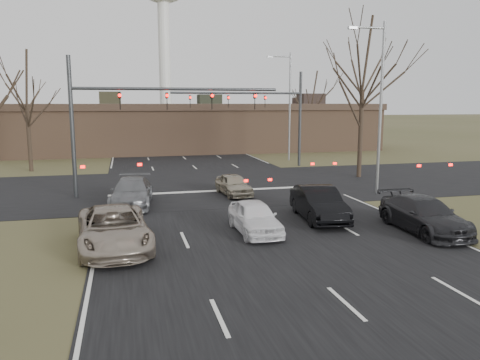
# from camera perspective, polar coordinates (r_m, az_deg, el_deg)

# --- Properties ---
(ground) EXTENTS (360.00, 360.00, 0.00)m
(ground) POSITION_cam_1_polar(r_m,az_deg,el_deg) (16.85, 6.61, -9.36)
(ground) COLOR #424323
(ground) RESTS_ON ground
(road_main) EXTENTS (14.00, 300.00, 0.02)m
(road_main) POSITION_cam_1_polar(r_m,az_deg,el_deg) (75.33, -9.57, 5.15)
(road_main) COLOR black
(road_main) RESTS_ON ground
(road_cross) EXTENTS (200.00, 14.00, 0.02)m
(road_cross) POSITION_cam_1_polar(r_m,az_deg,el_deg) (30.93, -3.12, -0.65)
(road_cross) COLOR black
(road_cross) RESTS_ON ground
(building) EXTENTS (42.40, 10.40, 5.30)m
(building) POSITION_cam_1_polar(r_m,az_deg,el_deg) (53.55, -5.67, 6.41)
(building) COLOR brown
(building) RESTS_ON ground
(mast_arm_near) EXTENTS (12.12, 0.24, 8.00)m
(mast_arm_near) POSITION_cam_1_polar(r_m,az_deg,el_deg) (27.93, -13.14, 8.48)
(mast_arm_near) COLOR #383A3D
(mast_arm_near) RESTS_ON ground
(mast_arm_far) EXTENTS (11.12, 0.24, 8.00)m
(mast_arm_far) POSITION_cam_1_polar(r_m,az_deg,el_deg) (39.73, 3.51, 8.82)
(mast_arm_far) COLOR #383A3D
(mast_arm_far) RESTS_ON ground
(streetlight_right_near) EXTENTS (2.34, 0.25, 10.00)m
(streetlight_right_near) POSITION_cam_1_polar(r_m,az_deg,el_deg) (28.83, 16.51, 9.38)
(streetlight_right_near) COLOR gray
(streetlight_right_near) RESTS_ON ground
(streetlight_right_far) EXTENTS (2.34, 0.25, 10.00)m
(streetlight_right_far) POSITION_cam_1_polar(r_m,az_deg,el_deg) (44.52, 5.87, 9.58)
(streetlight_right_far) COLOR gray
(streetlight_right_far) RESTS_ON ground
(tree_right_near) EXTENTS (6.90, 6.90, 11.50)m
(tree_right_near) POSITION_cam_1_polar(r_m,az_deg,el_deg) (35.30, 14.87, 14.77)
(tree_right_near) COLOR black
(tree_right_near) RESTS_ON ground
(tree_left_far) EXTENTS (5.70, 5.70, 9.50)m
(tree_left_far) POSITION_cam_1_polar(r_m,az_deg,el_deg) (40.64, -24.77, 11.29)
(tree_left_far) COLOR black
(tree_left_far) RESTS_ON ground
(tree_right_far) EXTENTS (5.40, 5.40, 9.00)m
(tree_right_far) POSITION_cam_1_polar(r_m,az_deg,el_deg) (54.05, 8.76, 10.93)
(tree_right_far) COLOR black
(tree_right_far) RESTS_ON ground
(car_silver_suv) EXTENTS (2.98, 5.71, 1.54)m
(car_silver_suv) POSITION_cam_1_polar(r_m,az_deg,el_deg) (18.12, -15.13, -5.74)
(car_silver_suv) COLOR gray
(car_silver_suv) RESTS_ON ground
(car_white_sedan) EXTENTS (1.68, 4.02, 1.36)m
(car_white_sedan) POSITION_cam_1_polar(r_m,az_deg,el_deg) (19.61, 1.79, -4.53)
(car_white_sedan) COLOR white
(car_white_sedan) RESTS_ON ground
(car_black_hatch) EXTENTS (2.09, 4.83, 1.54)m
(car_black_hatch) POSITION_cam_1_polar(r_m,az_deg,el_deg) (22.06, 9.58, -2.85)
(car_black_hatch) COLOR black
(car_black_hatch) RESTS_ON ground
(car_charcoal_sedan) EXTENTS (2.18, 5.07, 1.46)m
(car_charcoal_sedan) POSITION_cam_1_polar(r_m,az_deg,el_deg) (21.25, 21.53, -3.98)
(car_charcoal_sedan) COLOR black
(car_charcoal_sedan) RESTS_ON ground
(car_grey_ahead) EXTENTS (2.56, 5.22, 1.46)m
(car_grey_ahead) POSITION_cam_1_polar(r_m,az_deg,el_deg) (25.37, -13.06, -1.46)
(car_grey_ahead) COLOR slate
(car_grey_ahead) RESTS_ON ground
(car_silver_ahead) EXTENTS (1.83, 3.82, 1.26)m
(car_silver_ahead) POSITION_cam_1_polar(r_m,az_deg,el_deg) (27.61, -0.78, -0.56)
(car_silver_ahead) COLOR #A29A83
(car_silver_ahead) RESTS_ON ground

